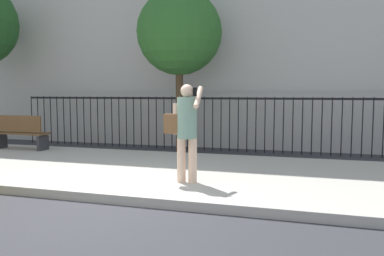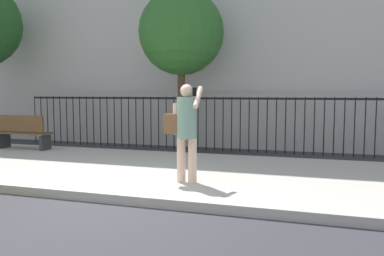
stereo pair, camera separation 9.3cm
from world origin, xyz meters
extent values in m
plane|color=#333338|center=(0.00, 0.00, 0.00)|extent=(60.00, 60.00, 0.00)
cube|color=#B2ADA3|center=(0.00, 2.20, 0.07)|extent=(28.00, 4.40, 0.15)
cube|color=black|center=(0.00, 5.90, 1.55)|extent=(12.00, 0.04, 0.06)
cylinder|color=black|center=(-6.00, 5.90, 0.80)|extent=(0.03, 0.03, 1.60)
cylinder|color=black|center=(-5.74, 5.90, 0.80)|extent=(0.03, 0.03, 1.60)
cylinder|color=black|center=(-5.49, 5.90, 0.80)|extent=(0.03, 0.03, 1.60)
cylinder|color=black|center=(-5.23, 5.90, 0.80)|extent=(0.03, 0.03, 1.60)
cylinder|color=black|center=(-4.98, 5.90, 0.80)|extent=(0.03, 0.03, 1.60)
cylinder|color=black|center=(-4.72, 5.90, 0.80)|extent=(0.03, 0.03, 1.60)
cylinder|color=black|center=(-4.47, 5.90, 0.80)|extent=(0.03, 0.03, 1.60)
cylinder|color=black|center=(-4.21, 5.90, 0.80)|extent=(0.03, 0.03, 1.60)
cylinder|color=black|center=(-3.96, 5.90, 0.80)|extent=(0.03, 0.03, 1.60)
cylinder|color=black|center=(-3.70, 5.90, 0.80)|extent=(0.03, 0.03, 1.60)
cylinder|color=black|center=(-3.45, 5.90, 0.80)|extent=(0.03, 0.03, 1.60)
cylinder|color=black|center=(-3.19, 5.90, 0.80)|extent=(0.03, 0.03, 1.60)
cylinder|color=black|center=(-2.94, 5.90, 0.80)|extent=(0.03, 0.03, 1.60)
cylinder|color=black|center=(-2.68, 5.90, 0.80)|extent=(0.03, 0.03, 1.60)
cylinder|color=black|center=(-2.43, 5.90, 0.80)|extent=(0.03, 0.03, 1.60)
cylinder|color=black|center=(-2.17, 5.90, 0.80)|extent=(0.03, 0.03, 1.60)
cylinder|color=black|center=(-1.91, 5.90, 0.80)|extent=(0.03, 0.03, 1.60)
cylinder|color=black|center=(-1.66, 5.90, 0.80)|extent=(0.03, 0.03, 1.60)
cylinder|color=black|center=(-1.40, 5.90, 0.80)|extent=(0.03, 0.03, 1.60)
cylinder|color=black|center=(-1.15, 5.90, 0.80)|extent=(0.03, 0.03, 1.60)
cylinder|color=black|center=(-0.89, 5.90, 0.80)|extent=(0.03, 0.03, 1.60)
cylinder|color=black|center=(-0.64, 5.90, 0.80)|extent=(0.03, 0.03, 1.60)
cylinder|color=black|center=(-0.38, 5.90, 0.80)|extent=(0.03, 0.03, 1.60)
cylinder|color=black|center=(-0.13, 5.90, 0.80)|extent=(0.03, 0.03, 1.60)
cylinder|color=black|center=(0.13, 5.90, 0.80)|extent=(0.03, 0.03, 1.60)
cylinder|color=black|center=(0.38, 5.90, 0.80)|extent=(0.03, 0.03, 1.60)
cylinder|color=black|center=(0.64, 5.90, 0.80)|extent=(0.03, 0.03, 1.60)
cylinder|color=black|center=(0.89, 5.90, 0.80)|extent=(0.03, 0.03, 1.60)
cylinder|color=black|center=(1.15, 5.90, 0.80)|extent=(0.03, 0.03, 1.60)
cylinder|color=black|center=(1.40, 5.90, 0.80)|extent=(0.03, 0.03, 1.60)
cylinder|color=black|center=(1.66, 5.90, 0.80)|extent=(0.03, 0.03, 1.60)
cylinder|color=black|center=(1.91, 5.90, 0.80)|extent=(0.03, 0.03, 1.60)
cylinder|color=black|center=(2.17, 5.90, 0.80)|extent=(0.03, 0.03, 1.60)
cylinder|color=black|center=(2.43, 5.90, 0.80)|extent=(0.03, 0.03, 1.60)
cylinder|color=black|center=(2.68, 5.90, 0.80)|extent=(0.03, 0.03, 1.60)
cylinder|color=black|center=(2.94, 5.90, 0.80)|extent=(0.03, 0.03, 1.60)
cylinder|color=black|center=(3.19, 5.90, 0.80)|extent=(0.03, 0.03, 1.60)
cylinder|color=black|center=(3.45, 5.90, 0.80)|extent=(0.03, 0.03, 1.60)
cylinder|color=black|center=(3.70, 5.90, 0.80)|extent=(0.03, 0.03, 1.60)
cylinder|color=black|center=(3.96, 5.90, 0.80)|extent=(0.03, 0.03, 1.60)
cylinder|color=black|center=(4.21, 5.90, 0.80)|extent=(0.03, 0.03, 1.60)
cylinder|color=black|center=(4.47, 5.90, 0.80)|extent=(0.03, 0.03, 1.60)
cylinder|color=black|center=(4.72, 5.90, 0.80)|extent=(0.03, 0.03, 1.60)
cylinder|color=beige|center=(1.21, 1.16, 0.54)|extent=(0.15, 0.15, 0.78)
cylinder|color=beige|center=(1.01, 1.14, 0.54)|extent=(0.15, 0.15, 0.78)
cylinder|color=gray|center=(1.11, 1.15, 1.28)|extent=(0.37, 0.37, 0.71)
sphere|color=beige|center=(1.11, 1.15, 1.75)|extent=(0.22, 0.22, 0.22)
cylinder|color=beige|center=(1.31, 1.16, 1.64)|extent=(0.14, 0.50, 0.38)
cylinder|color=beige|center=(0.91, 1.13, 1.26)|extent=(0.09, 0.09, 0.54)
cube|color=black|center=(1.26, 1.10, 1.73)|extent=(0.07, 0.02, 0.15)
cube|color=brown|center=(0.85, 1.12, 1.18)|extent=(0.29, 0.19, 0.34)
cube|color=brown|center=(-4.51, 3.64, 0.60)|extent=(1.60, 0.45, 0.05)
cube|color=brown|center=(-4.51, 3.45, 0.88)|extent=(1.60, 0.06, 0.44)
cube|color=#333338|center=(-5.21, 3.64, 0.35)|extent=(0.08, 0.41, 0.40)
cube|color=#333338|center=(-3.81, 3.64, 0.35)|extent=(0.08, 0.41, 0.40)
cylinder|color=#4C3823|center=(-0.41, 5.21, 1.37)|extent=(0.21, 0.21, 2.74)
sphere|color=#2D6628|center=(-0.41, 5.21, 3.40)|extent=(2.38, 2.38, 2.38)
camera|label=1|loc=(3.14, -5.24, 1.71)|focal=36.45mm
camera|label=2|loc=(3.23, -5.21, 1.71)|focal=36.45mm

